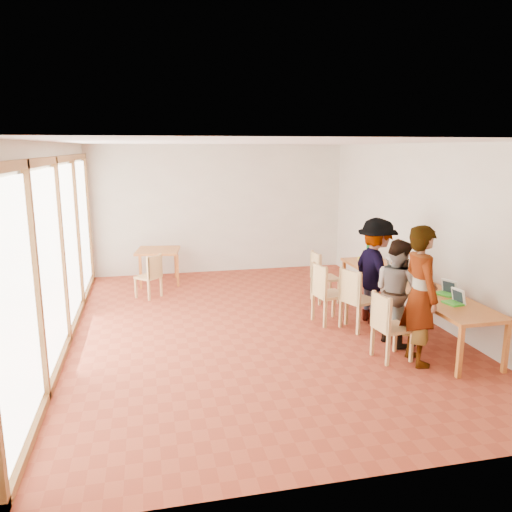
{
  "coord_description": "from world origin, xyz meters",
  "views": [
    {
      "loc": [
        -1.7,
        -7.67,
        2.92
      ],
      "look_at": [
        0.12,
        0.51,
        1.1
      ],
      "focal_mm": 35.0,
      "sensor_mm": 36.0,
      "label": 1
    }
  ],
  "objects": [
    {
      "name": "ceiling",
      "position": [
        0.0,
        0.0,
        3.02
      ],
      "size": [
        6.0,
        8.0,
        0.04
      ],
      "primitive_type": "cube",
      "color": "white",
      "rests_on": "wall_back"
    },
    {
      "name": "chair_empty",
      "position": [
        1.52,
        1.11,
        0.6
      ],
      "size": [
        0.48,
        0.48,
        0.52
      ],
      "rotation": [
        0.0,
        0.0,
        0.06
      ],
      "color": "tan",
      "rests_on": "ground"
    },
    {
      "name": "wall_back",
      "position": [
        0.0,
        4.0,
        1.5
      ],
      "size": [
        6.0,
        0.1,
        3.0
      ],
      "primitive_type": "cube",
      "color": "beige",
      "rests_on": "ground"
    },
    {
      "name": "chair_spare",
      "position": [
        -1.65,
        2.08,
        0.54
      ],
      "size": [
        0.58,
        0.58,
        0.47
      ],
      "rotation": [
        0.0,
        0.0,
        2.37
      ],
      "color": "tan",
      "rests_on": "ground"
    },
    {
      "name": "pink_phone",
      "position": [
        2.17,
        -0.13,
        0.76
      ],
      "size": [
        0.05,
        0.1,
        0.01
      ],
      "primitive_type": "cube",
      "color": "#E63C61",
      "rests_on": "communal_table"
    },
    {
      "name": "chair_near",
      "position": [
        1.5,
        -1.66,
        0.59
      ],
      "size": [
        0.5,
        0.5,
        0.51
      ],
      "rotation": [
        0.0,
        0.0,
        0.12
      ],
      "color": "tan",
      "rests_on": "ground"
    },
    {
      "name": "ground",
      "position": [
        0.0,
        0.0,
        0.0
      ],
      "size": [
        8.0,
        8.0,
        0.0
      ],
      "primitive_type": "plane",
      "color": "#993D25",
      "rests_on": "ground"
    },
    {
      "name": "clear_glass",
      "position": [
        2.74,
        -0.62,
        0.8
      ],
      "size": [
        0.07,
        0.07,
        0.09
      ],
      "primitive_type": "cylinder",
      "color": "silver",
      "rests_on": "communal_table"
    },
    {
      "name": "person_mid",
      "position": [
        1.95,
        -1.07,
        0.8
      ],
      "size": [
        0.79,
        0.91,
        1.6
      ],
      "primitive_type": "imported",
      "rotation": [
        0.0,
        0.0,
        1.83
      ],
      "color": "gray",
      "rests_on": "ground"
    },
    {
      "name": "side_table",
      "position": [
        -1.48,
        3.2,
        0.67
      ],
      "size": [
        0.9,
        0.9,
        0.75
      ],
      "rotation": [
        0.0,
        0.0,
        -0.16
      ],
      "color": "#BD712A",
      "rests_on": "ground"
    },
    {
      "name": "chair_far",
      "position": [
        1.54,
        -0.46,
        0.63
      ],
      "size": [
        0.61,
        0.61,
        0.54
      ],
      "rotation": [
        0.0,
        0.0,
        0.37
      ],
      "color": "tan",
      "rests_on": "ground"
    },
    {
      "name": "yellow_mug",
      "position": [
        2.32,
        1.06,
        0.8
      ],
      "size": [
        0.18,
        0.18,
        0.11
      ],
      "primitive_type": "imported",
      "rotation": [
        0.0,
        0.0,
        0.37
      ],
      "color": "#FCFA30",
      "rests_on": "communal_table"
    },
    {
      "name": "condiment_cup",
      "position": [
        2.26,
        0.42,
        0.78
      ],
      "size": [
        0.08,
        0.08,
        0.06
      ],
      "primitive_type": "cylinder",
      "color": "white",
      "rests_on": "communal_table"
    },
    {
      "name": "person_far",
      "position": [
        2.03,
        -0.18,
        0.9
      ],
      "size": [
        0.75,
        1.2,
        1.79
      ],
      "primitive_type": "imported",
      "rotation": [
        0.0,
        0.0,
        1.64
      ],
      "color": "gray",
      "rests_on": "ground"
    },
    {
      "name": "chair_mid",
      "position": [
        1.17,
        -0.05,
        0.63
      ],
      "size": [
        0.56,
        0.56,
        0.55
      ],
      "rotation": [
        0.0,
        0.0,
        0.18
      ],
      "color": "tan",
      "rests_on": "ground"
    },
    {
      "name": "wall_front",
      "position": [
        0.0,
        -4.0,
        1.5
      ],
      "size": [
        6.0,
        0.1,
        3.0
      ],
      "primitive_type": "cube",
      "color": "beige",
      "rests_on": "ground"
    },
    {
      "name": "wall_right",
      "position": [
        3.0,
        0.0,
        1.5
      ],
      "size": [
        0.1,
        8.0,
        3.0
      ],
      "primitive_type": "cube",
      "color": "beige",
      "rests_on": "ground"
    },
    {
      "name": "person_near",
      "position": [
        1.88,
        -1.82,
        0.96
      ],
      "size": [
        0.5,
        0.73,
        1.93
      ],
      "primitive_type": "imported",
      "rotation": [
        0.0,
        0.0,
        1.52
      ],
      "color": "gray",
      "rests_on": "ground"
    },
    {
      "name": "green_bottle",
      "position": [
        2.62,
        1.39,
        0.89
      ],
      "size": [
        0.07,
        0.07,
        0.28
      ],
      "primitive_type": "cylinder",
      "color": "#158128",
      "rests_on": "communal_table"
    },
    {
      "name": "black_pouch",
      "position": [
        2.36,
        0.37,
        0.8
      ],
      "size": [
        0.16,
        0.26,
        0.09
      ],
      "primitive_type": "cube",
      "color": "black",
      "rests_on": "communal_table"
    },
    {
      "name": "laptop_mid",
      "position": [
        2.69,
        -1.23,
        0.81
      ],
      "size": [
        0.32,
        0.34,
        0.23
      ],
      "rotation": [
        0.0,
        0.0,
        0.43
      ],
      "color": "green",
      "rests_on": "communal_table"
    },
    {
      "name": "communal_table",
      "position": [
        2.5,
        -0.45,
        0.7
      ],
      "size": [
        0.8,
        4.0,
        0.75
      ],
      "color": "#BD712A",
      "rests_on": "ground"
    },
    {
      "name": "laptop_near",
      "position": [
        2.54,
        -1.66,
        0.81
      ],
      "size": [
        0.26,
        0.29,
        0.22
      ],
      "rotation": [
        0.0,
        0.0,
        0.15
      ],
      "color": "green",
      "rests_on": "communal_table"
    },
    {
      "name": "laptop_far",
      "position": [
        2.57,
        0.5,
        0.8
      ],
      "size": [
        0.24,
        0.26,
        0.2
      ],
      "rotation": [
        0.0,
        0.0,
        -0.2
      ],
      "color": "green",
      "rests_on": "communal_table"
    },
    {
      "name": "window_wall",
      "position": [
        -2.96,
        0.0,
        1.5
      ],
      "size": [
        0.1,
        8.0,
        3.0
      ],
      "primitive_type": "cube",
      "color": "white",
      "rests_on": "ground"
    }
  ]
}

